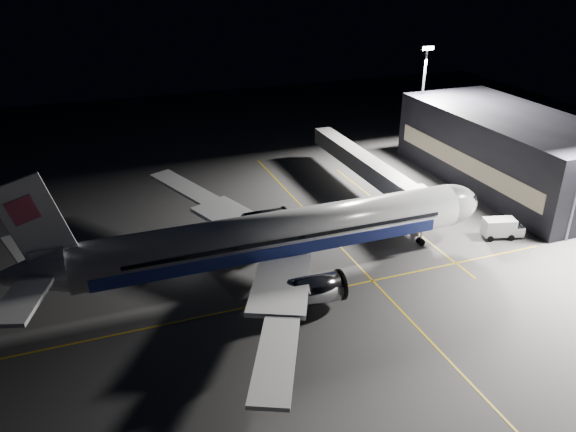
% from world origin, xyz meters
% --- Properties ---
extents(ground, '(200.00, 200.00, 0.00)m').
position_xyz_m(ground, '(0.00, 0.00, 0.00)').
color(ground, '#4C4C4F').
rests_on(ground, ground).
extents(guide_line_main, '(0.25, 80.00, 0.01)m').
position_xyz_m(guide_line_main, '(10.00, 0.00, 0.01)').
color(guide_line_main, gold).
rests_on(guide_line_main, ground).
extents(guide_line_cross, '(70.00, 0.25, 0.01)m').
position_xyz_m(guide_line_cross, '(0.00, -6.00, 0.01)').
color(guide_line_cross, gold).
rests_on(guide_line_cross, ground).
extents(guide_line_side, '(0.25, 40.00, 0.01)m').
position_xyz_m(guide_line_side, '(22.00, 10.00, 0.01)').
color(guide_line_side, gold).
rests_on(guide_line_side, ground).
extents(airliner, '(61.48, 54.22, 16.64)m').
position_xyz_m(airliner, '(-1.08, 0.00, 5.16)').
color(airliner, silver).
rests_on(airliner, ground).
extents(terminal, '(18.12, 40.00, 12.00)m').
position_xyz_m(terminal, '(45.98, 14.00, 6.00)').
color(terminal, black).
rests_on(terminal, ground).
extents(jet_bridge, '(3.60, 34.40, 6.30)m').
position_xyz_m(jet_bridge, '(22.00, 18.06, 4.58)').
color(jet_bridge, '#B2B2B7').
rests_on(jet_bridge, ground).
extents(floodlight_mast_north, '(2.40, 0.68, 20.70)m').
position_xyz_m(floodlight_mast_north, '(40.00, 31.99, 12.37)').
color(floodlight_mast_north, '#59595E').
rests_on(floodlight_mast_north, ground).
extents(service_truck, '(5.91, 3.54, 2.84)m').
position_xyz_m(service_truck, '(32.17, -2.13, 1.52)').
color(service_truck, silver).
rests_on(service_truck, ground).
extents(baggage_tug, '(2.42, 2.12, 1.52)m').
position_xyz_m(baggage_tug, '(-9.70, 10.69, 0.70)').
color(baggage_tug, black).
rests_on(baggage_tug, ground).
extents(safety_cone_a, '(0.40, 0.40, 0.60)m').
position_xyz_m(safety_cone_a, '(-7.38, 4.00, 0.30)').
color(safety_cone_a, '#F8600A').
rests_on(safety_cone_a, ground).
extents(safety_cone_b, '(0.39, 0.39, 0.59)m').
position_xyz_m(safety_cone_b, '(-4.21, 5.80, 0.29)').
color(safety_cone_b, '#F8600A').
rests_on(safety_cone_b, ground).
extents(safety_cone_c, '(0.41, 0.41, 0.61)m').
position_xyz_m(safety_cone_c, '(-4.76, 4.00, 0.30)').
color(safety_cone_c, '#F8600A').
rests_on(safety_cone_c, ground).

